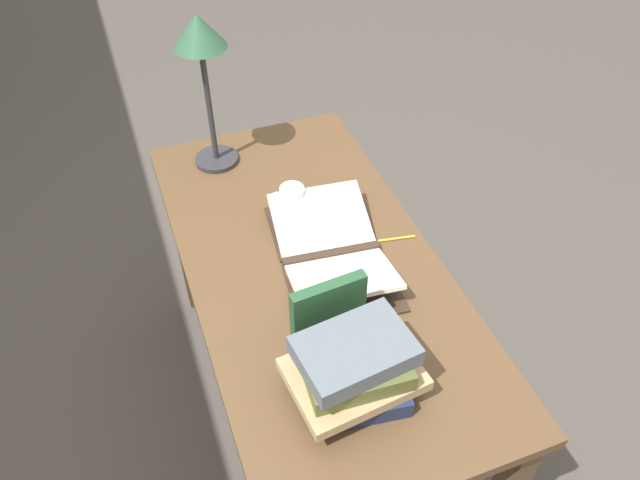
# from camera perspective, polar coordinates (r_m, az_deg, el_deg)

# --- Properties ---
(ground_plane) EXTENTS (12.00, 12.00, 0.00)m
(ground_plane) POSITION_cam_1_polar(r_m,az_deg,el_deg) (2.34, -0.52, -14.99)
(ground_plane) COLOR #47423D
(reading_desk) EXTENTS (1.39, 0.68, 0.75)m
(reading_desk) POSITION_cam_1_polar(r_m,az_deg,el_deg) (1.82, -0.65, -4.49)
(reading_desk) COLOR brown
(reading_desk) RESTS_ON ground_plane
(open_book) EXTENTS (0.52, 0.34, 0.08)m
(open_book) POSITION_cam_1_polar(r_m,az_deg,el_deg) (1.74, 1.05, -0.99)
(open_book) COLOR #38281E
(open_book) RESTS_ON reading_desk
(book_stack_tall) EXTENTS (0.24, 0.31, 0.18)m
(book_stack_tall) POSITION_cam_1_polar(r_m,az_deg,el_deg) (1.42, 3.09, -11.67)
(book_stack_tall) COLOR #1E284C
(book_stack_tall) RESTS_ON reading_desk
(book_standing_upright) EXTENTS (0.04, 0.19, 0.21)m
(book_standing_upright) POSITION_cam_1_polar(r_m,az_deg,el_deg) (1.48, 0.77, -6.84)
(book_standing_upright) COLOR #234C2D
(book_standing_upright) RESTS_ON reading_desk
(reading_lamp) EXTENTS (0.16, 0.16, 0.51)m
(reading_lamp) POSITION_cam_1_polar(r_m,az_deg,el_deg) (1.91, -10.80, 16.61)
(reading_lamp) COLOR #2D2D33
(reading_lamp) RESTS_ON reading_desk
(coffee_mug) EXTENTS (0.07, 0.10, 0.09)m
(coffee_mug) POSITION_cam_1_polar(r_m,az_deg,el_deg) (1.87, -2.61, 3.70)
(coffee_mug) COLOR white
(coffee_mug) RESTS_ON reading_desk
(pencil) EXTENTS (0.03, 0.16, 0.01)m
(pencil) POSITION_cam_1_polar(r_m,az_deg,el_deg) (1.81, 6.27, 0.03)
(pencil) COLOR gold
(pencil) RESTS_ON reading_desk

